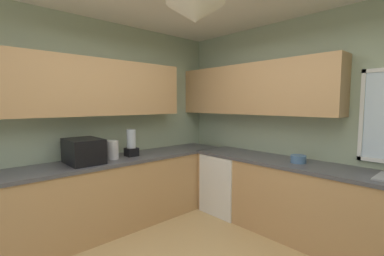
% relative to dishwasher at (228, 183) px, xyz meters
% --- Properties ---
extents(room_shell, '(4.01, 3.99, 2.75)m').
position_rel_dishwasher_xyz_m(room_shell, '(0.62, -1.06, 1.37)').
color(room_shell, '#9EAD8E').
rests_on(room_shell, ground_plane).
extents(counter_run_left, '(0.65, 3.60, 0.90)m').
position_rel_dishwasher_xyz_m(counter_run_left, '(-0.66, -1.59, 0.02)').
color(counter_run_left, tan).
rests_on(counter_run_left, ground_plane).
extents(counter_run_back, '(3.10, 0.65, 0.90)m').
position_rel_dishwasher_xyz_m(counter_run_back, '(1.19, 0.03, 0.02)').
color(counter_run_back, tan).
rests_on(counter_run_back, ground_plane).
extents(dishwasher, '(0.60, 0.60, 0.86)m').
position_rel_dishwasher_xyz_m(dishwasher, '(0.00, 0.00, 0.00)').
color(dishwasher, white).
rests_on(dishwasher, ground_plane).
extents(microwave, '(0.48, 0.36, 0.29)m').
position_rel_dishwasher_xyz_m(microwave, '(-0.66, -1.85, 0.62)').
color(microwave, black).
rests_on(microwave, counter_run_left).
extents(kettle, '(0.15, 0.15, 0.24)m').
position_rel_dishwasher_xyz_m(kettle, '(-0.64, -1.50, 0.59)').
color(kettle, '#B7B7BC').
rests_on(kettle, counter_run_left).
extents(bowl, '(0.18, 0.18, 0.09)m').
position_rel_dishwasher_xyz_m(bowl, '(1.04, 0.03, 0.52)').
color(bowl, '#4C7099').
rests_on(bowl, counter_run_back).
extents(blender_appliance, '(0.15, 0.15, 0.36)m').
position_rel_dishwasher_xyz_m(blender_appliance, '(-0.66, -1.22, 0.63)').
color(blender_appliance, black).
rests_on(blender_appliance, counter_run_left).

